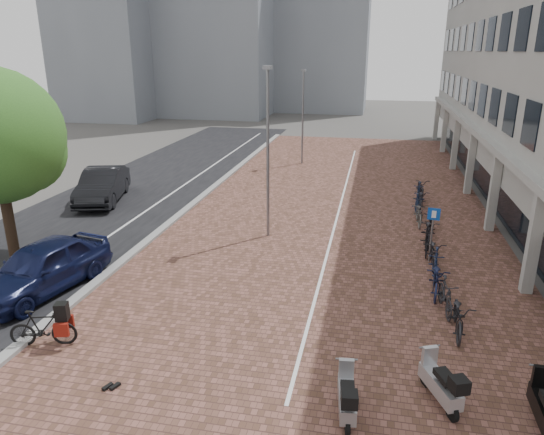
{
  "coord_description": "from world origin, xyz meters",
  "views": [
    {
      "loc": [
        3.75,
        -11.96,
        7.45
      ],
      "look_at": [
        0.0,
        6.0,
        1.3
      ],
      "focal_mm": 33.03,
      "sensor_mm": 36.0,
      "label": 1
    }
  ],
  "objects_px": {
    "car_dark": "(103,185)",
    "hero_bike": "(43,327)",
    "car_navy": "(42,267)",
    "scooter_back": "(441,382)",
    "parking_sign": "(432,227)",
    "scooter_front": "(347,395)"
  },
  "relations": [
    {
      "from": "car_navy",
      "to": "hero_bike",
      "type": "distance_m",
      "value": 3.49
    },
    {
      "from": "hero_bike",
      "to": "parking_sign",
      "type": "relative_size",
      "value": 0.86
    },
    {
      "from": "car_navy",
      "to": "hero_bike",
      "type": "height_order",
      "value": "car_navy"
    },
    {
      "from": "car_dark",
      "to": "scooter_front",
      "type": "distance_m",
      "value": 19.14
    },
    {
      "from": "scooter_front",
      "to": "scooter_back",
      "type": "height_order",
      "value": "scooter_back"
    },
    {
      "from": "hero_bike",
      "to": "parking_sign",
      "type": "distance_m",
      "value": 13.07
    },
    {
      "from": "car_navy",
      "to": "car_dark",
      "type": "height_order",
      "value": "car_dark"
    },
    {
      "from": "hero_bike",
      "to": "scooter_back",
      "type": "distance_m",
      "value": 9.99
    },
    {
      "from": "car_navy",
      "to": "scooter_front",
      "type": "bearing_deg",
      "value": -9.8
    },
    {
      "from": "hero_bike",
      "to": "parking_sign",
      "type": "height_order",
      "value": "parking_sign"
    },
    {
      "from": "car_dark",
      "to": "hero_bike",
      "type": "bearing_deg",
      "value": -82.53
    },
    {
      "from": "hero_bike",
      "to": "scooter_back",
      "type": "height_order",
      "value": "hero_bike"
    },
    {
      "from": "car_navy",
      "to": "parking_sign",
      "type": "bearing_deg",
      "value": 33.34
    },
    {
      "from": "scooter_back",
      "to": "parking_sign",
      "type": "xyz_separation_m",
      "value": [
        0.47,
        8.05,
        0.82
      ]
    },
    {
      "from": "car_dark",
      "to": "car_navy",
      "type": "bearing_deg",
      "value": -86.5
    },
    {
      "from": "car_dark",
      "to": "scooter_back",
      "type": "bearing_deg",
      "value": -55.59
    },
    {
      "from": "hero_bike",
      "to": "scooter_front",
      "type": "distance_m",
      "value": 8.07
    },
    {
      "from": "hero_bike",
      "to": "scooter_front",
      "type": "height_order",
      "value": "hero_bike"
    },
    {
      "from": "car_navy",
      "to": "car_dark",
      "type": "xyz_separation_m",
      "value": [
        -3.4,
        9.74,
        0.02
      ]
    },
    {
      "from": "scooter_back",
      "to": "hero_bike",
      "type": "bearing_deg",
      "value": 155.68
    },
    {
      "from": "scooter_back",
      "to": "parking_sign",
      "type": "bearing_deg",
      "value": 63.75
    },
    {
      "from": "car_navy",
      "to": "car_dark",
      "type": "relative_size",
      "value": 0.95
    }
  ]
}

